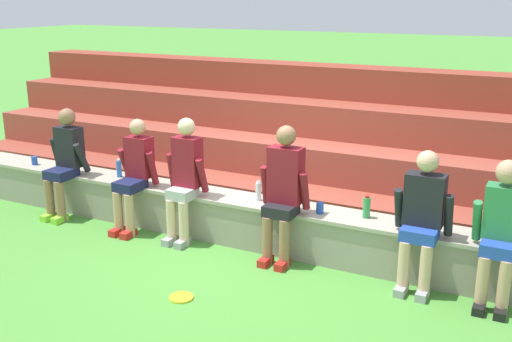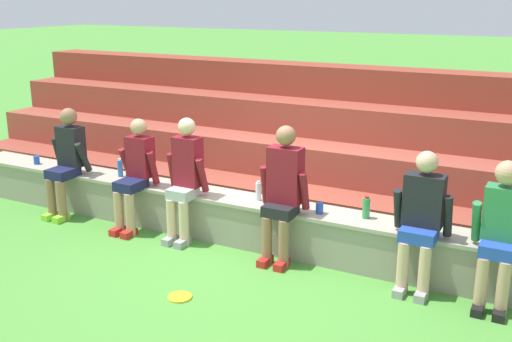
# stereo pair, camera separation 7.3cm
# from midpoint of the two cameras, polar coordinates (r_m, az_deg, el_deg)

# --- Properties ---
(ground_plane) EXTENTS (80.00, 80.00, 0.00)m
(ground_plane) POSITION_cam_midpoint_polar(r_m,az_deg,el_deg) (6.84, -1.41, -7.46)
(ground_plane) COLOR #4C9338
(stone_seating_wall) EXTENTS (8.64, 0.49, 0.53)m
(stone_seating_wall) POSITION_cam_midpoint_polar(r_m,az_deg,el_deg) (6.92, -0.54, -4.68)
(stone_seating_wall) COLOR gray
(stone_seating_wall) RESTS_ON ground
(brick_bleachers) EXTENTS (10.43, 2.24, 1.78)m
(brick_bleachers) POSITION_cam_midpoint_polar(r_m,az_deg,el_deg) (8.49, 5.56, 1.95)
(brick_bleachers) COLOR #963F30
(brick_bleachers) RESTS_ON ground
(person_far_left) EXTENTS (0.51, 0.58, 1.38)m
(person_far_left) POSITION_cam_midpoint_polar(r_m,az_deg,el_deg) (8.08, -17.73, 1.02)
(person_far_left) COLOR #996B4C
(person_far_left) RESTS_ON ground
(person_left_of_center) EXTENTS (0.49, 0.60, 1.34)m
(person_left_of_center) POSITION_cam_midpoint_polar(r_m,az_deg,el_deg) (7.38, -11.64, -0.18)
(person_left_of_center) COLOR tan
(person_left_of_center) RESTS_ON ground
(person_center) EXTENTS (0.49, 0.49, 1.42)m
(person_center) POSITION_cam_midpoint_polar(r_m,az_deg,el_deg) (6.95, -7.02, -0.57)
(person_center) COLOR beige
(person_center) RESTS_ON ground
(person_right_of_center) EXTENTS (0.54, 0.48, 1.46)m
(person_right_of_center) POSITION_cam_midpoint_polar(r_m,az_deg,el_deg) (6.35, 2.23, -1.80)
(person_right_of_center) COLOR #996B4C
(person_right_of_center) RESTS_ON ground
(person_far_right) EXTENTS (0.55, 0.48, 1.36)m
(person_far_right) POSITION_cam_midpoint_polar(r_m,az_deg,el_deg) (5.94, 14.95, -4.14)
(person_far_right) COLOR #DBAD89
(person_far_right) RESTS_ON ground
(person_rightmost_edge) EXTENTS (0.51, 0.50, 1.36)m
(person_rightmost_edge) POSITION_cam_midpoint_polar(r_m,az_deg,el_deg) (5.84, 21.65, -5.15)
(person_rightmost_edge) COLOR tan
(person_rightmost_edge) RESTS_ON ground
(water_bottle_mid_right) EXTENTS (0.06, 0.06, 0.22)m
(water_bottle_mid_right) POSITION_cam_midpoint_polar(r_m,az_deg,el_deg) (6.80, -0.08, -1.91)
(water_bottle_mid_right) COLOR silver
(water_bottle_mid_right) RESTS_ON stone_seating_wall
(water_bottle_mid_left) EXTENTS (0.08, 0.08, 0.24)m
(water_bottle_mid_left) POSITION_cam_midpoint_polar(r_m,az_deg,el_deg) (6.37, 10.01, -3.37)
(water_bottle_mid_left) COLOR green
(water_bottle_mid_left) RESTS_ON stone_seating_wall
(water_bottle_near_right) EXTENTS (0.07, 0.07, 0.23)m
(water_bottle_near_right) POSITION_cam_midpoint_polar(r_m,az_deg,el_deg) (7.88, -12.98, 0.23)
(water_bottle_near_right) COLOR blue
(water_bottle_near_right) RESTS_ON stone_seating_wall
(plastic_cup_left_end) EXTENTS (0.08, 0.08, 0.11)m
(plastic_cup_left_end) POSITION_cam_midpoint_polar(r_m,az_deg,el_deg) (8.79, -20.28, 0.92)
(plastic_cup_left_end) COLOR blue
(plastic_cup_left_end) RESTS_ON stone_seating_wall
(plastic_cup_right_end) EXTENTS (0.08, 0.08, 0.12)m
(plastic_cup_right_end) POSITION_cam_midpoint_polar(r_m,az_deg,el_deg) (6.45, 5.69, -3.46)
(plastic_cup_right_end) COLOR blue
(plastic_cup_right_end) RESTS_ON stone_seating_wall
(frisbee) EXTENTS (0.23, 0.23, 0.02)m
(frisbee) POSITION_cam_midpoint_polar(r_m,az_deg,el_deg) (5.88, -7.41, -11.66)
(frisbee) COLOR yellow
(frisbee) RESTS_ON ground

